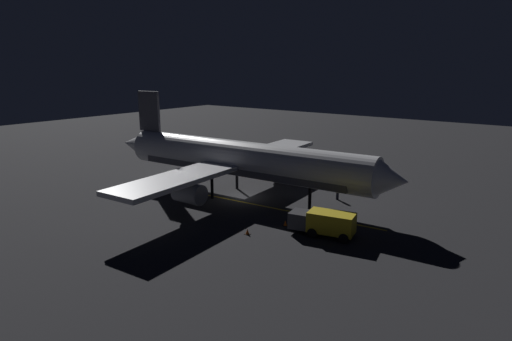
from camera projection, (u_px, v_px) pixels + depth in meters
name	position (u px, v px, depth m)	size (l,w,h in m)	color
ground_plane	(243.00, 197.00, 51.24)	(180.00, 180.00, 0.20)	#252528
apron_guide_stripe	(263.00, 206.00, 47.78)	(0.24, 27.54, 0.01)	gold
airliner	(238.00, 160.00, 50.50)	(34.39, 39.54, 11.94)	white
baggage_truck	(324.00, 223.00, 39.17)	(3.20, 6.22, 2.29)	gold
catering_truck	(281.00, 170.00, 59.24)	(3.32, 5.79, 2.34)	maroon
ground_crew_worker	(338.00, 192.00, 49.92)	(0.40, 0.40, 1.74)	black
traffic_cone_near_left	(325.00, 188.00, 54.06)	(0.50, 0.50, 0.55)	#EA590F
traffic_cone_near_right	(285.00, 223.00, 41.80)	(0.50, 0.50, 0.55)	#EA590F
traffic_cone_under_wing	(247.00, 232.00, 39.67)	(0.50, 0.50, 0.55)	#EA590F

